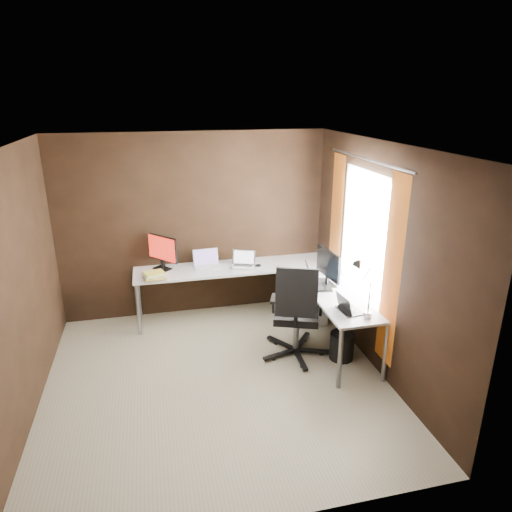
{
  "coord_description": "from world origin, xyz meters",
  "views": [
    {
      "loc": [
        -0.54,
        -4.2,
        2.94
      ],
      "look_at": [
        0.66,
        0.95,
        1.06
      ],
      "focal_mm": 32.0,
      "sensor_mm": 36.0,
      "label": 1
    }
  ],
  "objects_px": {
    "monitor_left": "(162,250)",
    "laptop_white": "(207,263)",
    "drawer_pedestal": "(307,299)",
    "wastebasket": "(342,346)",
    "laptop_black_big": "(315,281)",
    "laptop_black_small": "(347,308)",
    "book_stack": "(155,276)",
    "laptop_silver": "(243,263)",
    "office_chair": "(296,329)",
    "monitor_right": "(328,265)",
    "desk_lamp": "(362,282)"
  },
  "relations": [
    {
      "from": "monitor_left",
      "to": "laptop_white",
      "type": "xyz_separation_m",
      "value": [
        0.58,
        -0.05,
        -0.21
      ]
    },
    {
      "from": "drawer_pedestal",
      "to": "wastebasket",
      "type": "relative_size",
      "value": 1.85
    },
    {
      "from": "laptop_white",
      "to": "laptop_black_big",
      "type": "distance_m",
      "value": 1.54
    },
    {
      "from": "laptop_black_small",
      "to": "book_stack",
      "type": "distance_m",
      "value": 2.45
    },
    {
      "from": "laptop_silver",
      "to": "office_chair",
      "type": "distance_m",
      "value": 1.31
    },
    {
      "from": "office_chair",
      "to": "laptop_black_small",
      "type": "bearing_deg",
      "value": -23.57
    },
    {
      "from": "drawer_pedestal",
      "to": "laptop_white",
      "type": "height_order",
      "value": "laptop_white"
    },
    {
      "from": "monitor_right",
      "to": "book_stack",
      "type": "height_order",
      "value": "monitor_right"
    },
    {
      "from": "monitor_right",
      "to": "office_chair",
      "type": "height_order",
      "value": "monitor_right"
    },
    {
      "from": "laptop_silver",
      "to": "wastebasket",
      "type": "bearing_deg",
      "value": -35.7
    },
    {
      "from": "laptop_silver",
      "to": "laptop_black_small",
      "type": "xyz_separation_m",
      "value": [
        0.81,
        -1.6,
        -0.0
      ]
    },
    {
      "from": "monitor_right",
      "to": "desk_lamp",
      "type": "relative_size",
      "value": 0.91
    },
    {
      "from": "desk_lamp",
      "to": "office_chair",
      "type": "bearing_deg",
      "value": 127.35
    },
    {
      "from": "laptop_silver",
      "to": "office_chair",
      "type": "xyz_separation_m",
      "value": [
        0.38,
        -1.18,
        -0.43
      ]
    },
    {
      "from": "wastebasket",
      "to": "laptop_white",
      "type": "bearing_deg",
      "value": 133.09
    },
    {
      "from": "monitor_left",
      "to": "laptop_silver",
      "type": "distance_m",
      "value": 1.1
    },
    {
      "from": "drawer_pedestal",
      "to": "monitor_left",
      "type": "bearing_deg",
      "value": 165.56
    },
    {
      "from": "laptop_white",
      "to": "book_stack",
      "type": "xyz_separation_m",
      "value": [
        -0.7,
        -0.29,
        -0.01
      ]
    },
    {
      "from": "laptop_silver",
      "to": "laptop_black_big",
      "type": "xyz_separation_m",
      "value": [
        0.72,
        -0.85,
        0.01
      ]
    },
    {
      "from": "monitor_right",
      "to": "laptop_white",
      "type": "xyz_separation_m",
      "value": [
        -1.35,
        0.98,
        -0.21
      ]
    },
    {
      "from": "book_stack",
      "to": "wastebasket",
      "type": "xyz_separation_m",
      "value": [
        2.07,
        -1.18,
        -0.61
      ]
    },
    {
      "from": "laptop_black_big",
      "to": "office_chair",
      "type": "distance_m",
      "value": 0.65
    },
    {
      "from": "desk_lamp",
      "to": "laptop_black_small",
      "type": "bearing_deg",
      "value": 120.02
    },
    {
      "from": "drawer_pedestal",
      "to": "monitor_left",
      "type": "distance_m",
      "value": 2.07
    },
    {
      "from": "laptop_silver",
      "to": "wastebasket",
      "type": "relative_size",
      "value": 1.15
    },
    {
      "from": "laptop_black_small",
      "to": "desk_lamp",
      "type": "relative_size",
      "value": 0.5
    },
    {
      "from": "desk_lamp",
      "to": "book_stack",
      "type": "bearing_deg",
      "value": 137.04
    },
    {
      "from": "monitor_right",
      "to": "laptop_silver",
      "type": "distance_m",
      "value": 1.25
    },
    {
      "from": "office_chair",
      "to": "wastebasket",
      "type": "height_order",
      "value": "office_chair"
    },
    {
      "from": "drawer_pedestal",
      "to": "monitor_left",
      "type": "xyz_separation_m",
      "value": [
        -1.89,
        0.49,
        0.69
      ]
    },
    {
      "from": "laptop_black_big",
      "to": "office_chair",
      "type": "height_order",
      "value": "office_chair"
    },
    {
      "from": "laptop_silver",
      "to": "wastebasket",
      "type": "height_order",
      "value": "laptop_silver"
    },
    {
      "from": "laptop_black_big",
      "to": "office_chair",
      "type": "xyz_separation_m",
      "value": [
        -0.34,
        -0.33,
        -0.44
      ]
    },
    {
      "from": "laptop_white",
      "to": "wastebasket",
      "type": "bearing_deg",
      "value": -49.93
    },
    {
      "from": "wastebasket",
      "to": "laptop_black_big",
      "type": "bearing_deg",
      "value": 108.1
    },
    {
      "from": "monitor_left",
      "to": "laptop_white",
      "type": "height_order",
      "value": "monitor_left"
    },
    {
      "from": "laptop_silver",
      "to": "monitor_right",
      "type": "bearing_deg",
      "value": -23.97
    },
    {
      "from": "drawer_pedestal",
      "to": "laptop_silver",
      "type": "bearing_deg",
      "value": 157.7
    },
    {
      "from": "monitor_left",
      "to": "laptop_black_small",
      "type": "height_order",
      "value": "monitor_left"
    },
    {
      "from": "desk_lamp",
      "to": "laptop_silver",
      "type": "bearing_deg",
      "value": 110.94
    },
    {
      "from": "drawer_pedestal",
      "to": "laptop_black_big",
      "type": "relative_size",
      "value": 1.31
    },
    {
      "from": "office_chair",
      "to": "book_stack",
      "type": "bearing_deg",
      "value": 168.24
    },
    {
      "from": "laptop_white",
      "to": "office_chair",
      "type": "xyz_separation_m",
      "value": [
        0.87,
        -1.28,
        -0.44
      ]
    },
    {
      "from": "laptop_black_big",
      "to": "wastebasket",
      "type": "xyz_separation_m",
      "value": [
        0.17,
        -0.51,
        -0.63
      ]
    },
    {
      "from": "drawer_pedestal",
      "to": "book_stack",
      "type": "height_order",
      "value": "book_stack"
    },
    {
      "from": "drawer_pedestal",
      "to": "desk_lamp",
      "type": "xyz_separation_m",
      "value": [
        0.08,
        -1.38,
        0.82
      ]
    },
    {
      "from": "monitor_left",
      "to": "office_chair",
      "type": "relative_size",
      "value": 0.4
    },
    {
      "from": "monitor_right",
      "to": "wastebasket",
      "type": "relative_size",
      "value": 1.72
    },
    {
      "from": "book_stack",
      "to": "desk_lamp",
      "type": "relative_size",
      "value": 0.5
    },
    {
      "from": "laptop_black_big",
      "to": "wastebasket",
      "type": "distance_m",
      "value": 0.83
    }
  ]
}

